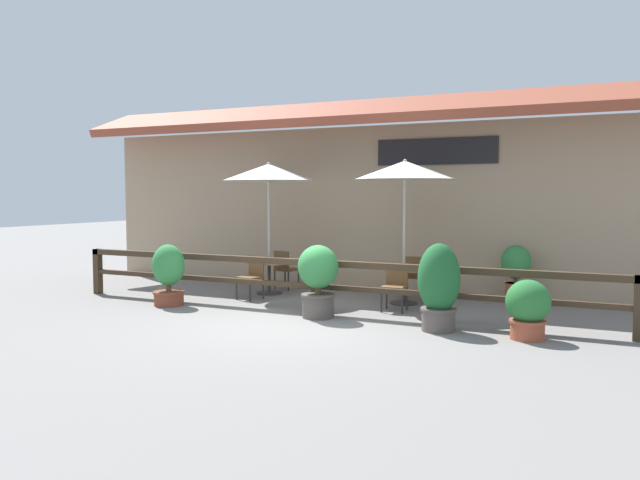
{
  "coord_description": "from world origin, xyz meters",
  "views": [
    {
      "loc": [
        4.7,
        -8.9,
        2.12
      ],
      "look_at": [
        -0.18,
        1.61,
        1.26
      ],
      "focal_mm": 35.0,
      "sensor_mm": 36.0,
      "label": 1
    }
  ],
  "objects_px": {
    "chair_middle_streetside": "(395,284)",
    "potted_plant_entrance_palm": "(168,273)",
    "dining_table_near": "(269,267)",
    "potted_plant_broad_leaf": "(528,308)",
    "patio_umbrella_middle": "(405,170)",
    "potted_plant_tall_tropical": "(516,269)",
    "patio_umbrella_near": "(269,173)",
    "potted_plant_small_flowering": "(318,278)",
    "dining_table_middle": "(404,275)",
    "chair_near_wallside": "(285,268)",
    "chair_middle_wallside": "(415,274)",
    "chair_near_streetside": "(252,275)",
    "potted_plant_corner_fern": "(439,286)"
  },
  "relations": [
    {
      "from": "dining_table_middle",
      "to": "chair_near_wallside",
      "type": "bearing_deg",
      "value": 167.22
    },
    {
      "from": "patio_umbrella_middle",
      "to": "patio_umbrella_near",
      "type": "bearing_deg",
      "value": -179.34
    },
    {
      "from": "potted_plant_broad_leaf",
      "to": "potted_plant_corner_fern",
      "type": "distance_m",
      "value": 1.34
    },
    {
      "from": "patio_umbrella_near",
      "to": "patio_umbrella_middle",
      "type": "height_order",
      "value": "same"
    },
    {
      "from": "chair_near_streetside",
      "to": "chair_middle_wallside",
      "type": "xyz_separation_m",
      "value": [
        2.96,
        1.48,
        0.0
      ]
    },
    {
      "from": "chair_near_wallside",
      "to": "chair_middle_streetside",
      "type": "xyz_separation_m",
      "value": [
        3.02,
        -1.41,
        0.0
      ]
    },
    {
      "from": "potted_plant_broad_leaf",
      "to": "potted_plant_corner_fern",
      "type": "relative_size",
      "value": 0.64
    },
    {
      "from": "chair_middle_streetside",
      "to": "potted_plant_tall_tropical",
      "type": "height_order",
      "value": "potted_plant_tall_tropical"
    },
    {
      "from": "potted_plant_broad_leaf",
      "to": "chair_middle_wallside",
      "type": "bearing_deg",
      "value": 131.7
    },
    {
      "from": "potted_plant_broad_leaf",
      "to": "potted_plant_tall_tropical",
      "type": "xyz_separation_m",
      "value": [
        -0.57,
        3.05,
        0.2
      ]
    },
    {
      "from": "chair_near_wallside",
      "to": "potted_plant_small_flowering",
      "type": "bearing_deg",
      "value": 137.24
    },
    {
      "from": "patio_umbrella_near",
      "to": "potted_plant_broad_leaf",
      "type": "xyz_separation_m",
      "value": [
        5.47,
        -2.03,
        -2.1
      ]
    },
    {
      "from": "dining_table_near",
      "to": "potted_plant_entrance_palm",
      "type": "distance_m",
      "value": 2.26
    },
    {
      "from": "chair_near_streetside",
      "to": "chair_near_wallside",
      "type": "bearing_deg",
      "value": 103.18
    },
    {
      "from": "patio_umbrella_near",
      "to": "potted_plant_corner_fern",
      "type": "relative_size",
      "value": 2.04
    },
    {
      "from": "dining_table_middle",
      "to": "potted_plant_entrance_palm",
      "type": "distance_m",
      "value": 4.49
    },
    {
      "from": "chair_middle_streetside",
      "to": "potted_plant_small_flowering",
      "type": "distance_m",
      "value": 1.55
    },
    {
      "from": "dining_table_near",
      "to": "patio_umbrella_middle",
      "type": "bearing_deg",
      "value": 0.66
    },
    {
      "from": "patio_umbrella_middle",
      "to": "potted_plant_small_flowering",
      "type": "xyz_separation_m",
      "value": [
        -0.93,
        -1.9,
        -1.87
      ]
    },
    {
      "from": "chair_near_wallside",
      "to": "potted_plant_corner_fern",
      "type": "height_order",
      "value": "potted_plant_corner_fern"
    },
    {
      "from": "potted_plant_entrance_palm",
      "to": "potted_plant_corner_fern",
      "type": "xyz_separation_m",
      "value": [
        5.2,
        -0.03,
        0.08
      ]
    },
    {
      "from": "dining_table_near",
      "to": "potted_plant_tall_tropical",
      "type": "distance_m",
      "value": 5.0
    },
    {
      "from": "chair_middle_streetside",
      "to": "potted_plant_entrance_palm",
      "type": "bearing_deg",
      "value": -167.03
    },
    {
      "from": "potted_plant_small_flowering",
      "to": "potted_plant_entrance_palm",
      "type": "bearing_deg",
      "value": -177.45
    },
    {
      "from": "chair_near_streetside",
      "to": "dining_table_middle",
      "type": "relative_size",
      "value": 0.88
    },
    {
      "from": "chair_middle_streetside",
      "to": "chair_middle_wallside",
      "type": "height_order",
      "value": "same"
    },
    {
      "from": "patio_umbrella_middle",
      "to": "potted_plant_small_flowering",
      "type": "distance_m",
      "value": 2.83
    },
    {
      "from": "potted_plant_entrance_palm",
      "to": "potted_plant_tall_tropical",
      "type": "height_order",
      "value": "potted_plant_entrance_palm"
    },
    {
      "from": "chair_near_streetside",
      "to": "potted_plant_broad_leaf",
      "type": "distance_m",
      "value": 5.62
    },
    {
      "from": "chair_near_wallside",
      "to": "potted_plant_small_flowering",
      "type": "height_order",
      "value": "potted_plant_small_flowering"
    },
    {
      "from": "patio_umbrella_near",
      "to": "patio_umbrella_middle",
      "type": "distance_m",
      "value": 2.95
    },
    {
      "from": "patio_umbrella_middle",
      "to": "potted_plant_corner_fern",
      "type": "relative_size",
      "value": 2.04
    },
    {
      "from": "chair_middle_wallside",
      "to": "potted_plant_broad_leaf",
      "type": "xyz_separation_m",
      "value": [
        2.5,
        -2.81,
        -0.03
      ]
    },
    {
      "from": "chair_near_streetside",
      "to": "chair_near_wallside",
      "type": "distance_m",
      "value": 1.41
    },
    {
      "from": "chair_near_wallside",
      "to": "chair_middle_wallside",
      "type": "distance_m",
      "value": 2.97
    },
    {
      "from": "chair_middle_wallside",
      "to": "potted_plant_small_flowering",
      "type": "relative_size",
      "value": 0.69
    },
    {
      "from": "chair_near_streetside",
      "to": "chair_near_wallside",
      "type": "xyz_separation_m",
      "value": [
        -0.0,
        1.41,
        0.0
      ]
    },
    {
      "from": "dining_table_near",
      "to": "chair_middle_streetside",
      "type": "distance_m",
      "value": 3.1
    },
    {
      "from": "chair_middle_streetside",
      "to": "potted_plant_entrance_palm",
      "type": "distance_m",
      "value": 4.28
    },
    {
      "from": "dining_table_near",
      "to": "patio_umbrella_middle",
      "type": "xyz_separation_m",
      "value": [
        2.95,
        0.03,
        1.99
      ]
    },
    {
      "from": "dining_table_near",
      "to": "chair_middle_wallside",
      "type": "bearing_deg",
      "value": 14.61
    },
    {
      "from": "potted_plant_entrance_palm",
      "to": "potted_plant_small_flowering",
      "type": "bearing_deg",
      "value": 2.55
    },
    {
      "from": "chair_near_wallside",
      "to": "potted_plant_broad_leaf",
      "type": "bearing_deg",
      "value": 162.51
    },
    {
      "from": "dining_table_near",
      "to": "chair_middle_wallside",
      "type": "distance_m",
      "value": 3.07
    },
    {
      "from": "dining_table_near",
      "to": "potted_plant_broad_leaf",
      "type": "bearing_deg",
      "value": -20.41
    },
    {
      "from": "chair_near_streetside",
      "to": "potted_plant_corner_fern",
      "type": "distance_m",
      "value": 4.35
    },
    {
      "from": "chair_near_streetside",
      "to": "chair_middle_streetside",
      "type": "height_order",
      "value": "same"
    },
    {
      "from": "dining_table_near",
      "to": "patio_umbrella_middle",
      "type": "height_order",
      "value": "patio_umbrella_middle"
    },
    {
      "from": "dining_table_near",
      "to": "patio_umbrella_near",
      "type": "bearing_deg",
      "value": 180.0
    },
    {
      "from": "chair_middle_wallside",
      "to": "potted_plant_broad_leaf",
      "type": "bearing_deg",
      "value": 119.62
    }
  ]
}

